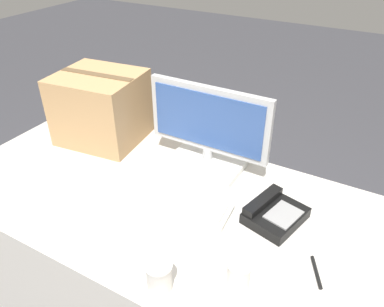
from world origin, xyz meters
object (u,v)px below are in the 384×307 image
at_px(cardboard_box, 101,107).
at_px(paper_cup_right, 239,275).
at_px(pen_marker, 316,272).
at_px(spoon, 19,178).
at_px(desk_phone, 274,213).
at_px(paper_cup_left, 159,276).
at_px(monitor, 208,135).
at_px(keyboard, 174,201).

bearing_deg(cardboard_box, paper_cup_right, -27.96).
bearing_deg(pen_marker, spoon, 69.76).
bearing_deg(desk_phone, paper_cup_right, -74.69).
bearing_deg(paper_cup_right, paper_cup_left, -149.96).
height_order(desk_phone, paper_cup_left, paper_cup_left).
height_order(desk_phone, paper_cup_right, paper_cup_right).
bearing_deg(monitor, pen_marker, -32.48).
xyz_separation_m(monitor, keyboard, (0.01, -0.31, -0.14)).
height_order(paper_cup_left, paper_cup_right, same).
bearing_deg(keyboard, cardboard_box, 149.97).
height_order(monitor, cardboard_box, monitor).
bearing_deg(monitor, spoon, -143.19).
xyz_separation_m(monitor, paper_cup_right, (0.39, -0.54, -0.11)).
height_order(paper_cup_left, cardboard_box, cardboard_box).
distance_m(spoon, pen_marker, 1.26).
bearing_deg(paper_cup_left, keyboard, 115.21).
relative_size(monitor, desk_phone, 2.22).
xyz_separation_m(keyboard, desk_phone, (0.37, 0.11, 0.01)).
relative_size(paper_cup_left, paper_cup_right, 1.00).
relative_size(paper_cup_right, spoon, 0.72).
relative_size(keyboard, paper_cup_left, 4.59).
xyz_separation_m(keyboard, paper_cup_left, (0.17, -0.36, 0.04)).
xyz_separation_m(desk_phone, pen_marker, (0.20, -0.18, -0.02)).
xyz_separation_m(cardboard_box, pen_marker, (1.16, -0.34, -0.16)).
height_order(desk_phone, cardboard_box, cardboard_box).
relative_size(desk_phone, paper_cup_left, 2.46).
xyz_separation_m(desk_phone, paper_cup_right, (0.00, -0.35, 0.02)).
distance_m(desk_phone, paper_cup_right, 0.35).
height_order(monitor, paper_cup_right, monitor).
height_order(paper_cup_left, spoon, paper_cup_left).
height_order(monitor, pen_marker, monitor).
bearing_deg(paper_cup_right, keyboard, 147.99).
relative_size(monitor, keyboard, 1.19).
bearing_deg(paper_cup_right, pen_marker, 40.41).
bearing_deg(paper_cup_left, cardboard_box, 140.04).
bearing_deg(cardboard_box, monitor, 3.34).
xyz_separation_m(monitor, pen_marker, (0.59, -0.37, -0.15)).
bearing_deg(desk_phone, spoon, -149.48).
distance_m(paper_cup_left, spoon, 0.86).
relative_size(desk_phone, spoon, 1.77).
bearing_deg(spoon, pen_marker, -77.48).
relative_size(keyboard, pen_marker, 3.92).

